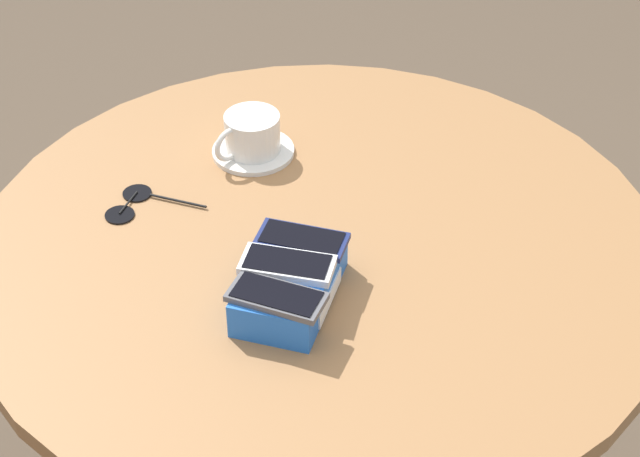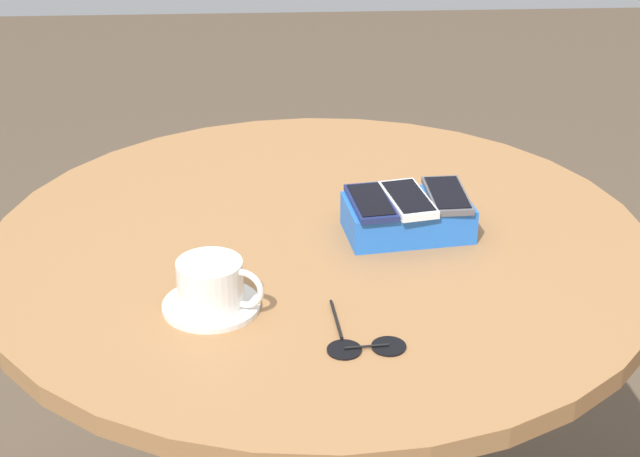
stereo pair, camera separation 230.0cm
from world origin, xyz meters
The scene contains 8 objects.
round_table centered at (0.00, 0.00, 0.65)m, with size 1.03×1.03×0.77m.
phone_box centered at (-0.14, -0.02, 0.80)m, with size 0.20×0.14×0.05m.
phone_gray centered at (-0.20, -0.03, 0.83)m, with size 0.06×0.13×0.01m.
phone_white centered at (-0.14, -0.01, 0.84)m, with size 0.08×0.14×0.01m.
phone_navy centered at (-0.08, -0.01, 0.83)m, with size 0.08×0.13×0.01m.
saucer centered at (0.16, 0.19, 0.78)m, with size 0.14×0.14×0.01m, color silver.
coffee_cup centered at (0.16, 0.19, 0.82)m, with size 0.12×0.09×0.06m.
sunglasses centered at (-0.04, 0.30, 0.78)m, with size 0.10×0.14×0.01m.
Camera 1 is at (-1.12, -0.50, 1.77)m, focal length 60.00 mm.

